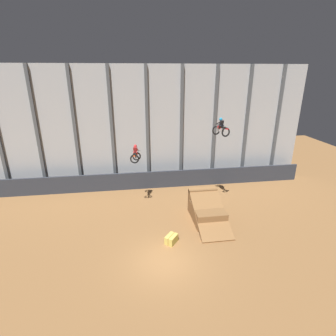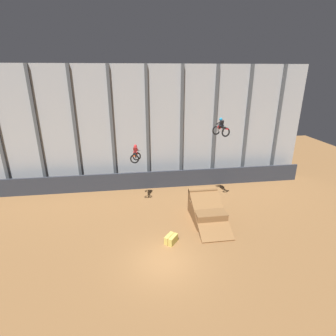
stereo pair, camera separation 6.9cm
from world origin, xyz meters
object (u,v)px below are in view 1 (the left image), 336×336
rider_bike_right_air (221,128)px  hay_bale_trackside (171,239)px  rider_bike_left_air (136,155)px  dirt_ramp (206,210)px

rider_bike_right_air → hay_bale_trackside: rider_bike_right_air is taller
hay_bale_trackside → rider_bike_left_air: bearing=109.7°
rider_bike_left_air → rider_bike_right_air: rider_bike_right_air is taller
dirt_ramp → hay_bale_trackside: 4.26m
dirt_ramp → rider_bike_right_air: size_ratio=2.65×
dirt_ramp → rider_bike_left_air: size_ratio=2.67×
rider_bike_left_air → rider_bike_right_air: 7.20m
dirt_ramp → rider_bike_left_air: 7.24m
rider_bike_left_air → hay_bale_trackside: (2.07, -5.78, -4.31)m
rider_bike_left_air → rider_bike_right_air: size_ratio=0.99×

